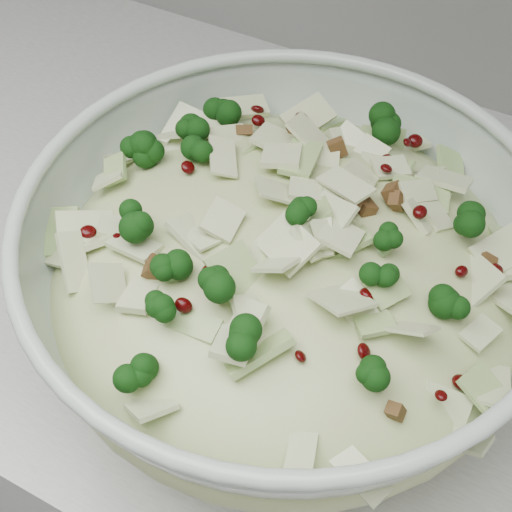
# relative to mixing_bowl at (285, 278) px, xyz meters

# --- Properties ---
(counter) EXTENTS (3.60, 0.60, 0.90)m
(counter) POSITION_rel_mixing_bowl_xyz_m (0.01, 0.10, -0.53)
(counter) COLOR silver
(counter) RESTS_ON floor
(mixing_bowl) EXTENTS (0.49, 0.49, 0.15)m
(mixing_bowl) POSITION_rel_mixing_bowl_xyz_m (0.00, 0.00, 0.00)
(mixing_bowl) COLOR #B0C1B4
(mixing_bowl) RESTS_ON counter
(salad) EXTENTS (0.49, 0.49, 0.15)m
(salad) POSITION_rel_mixing_bowl_xyz_m (-0.00, -0.00, 0.02)
(salad) COLOR beige
(salad) RESTS_ON mixing_bowl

